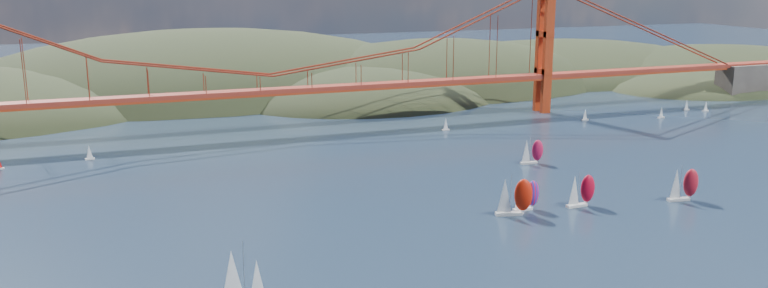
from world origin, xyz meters
TOP-DOWN VIEW (x-y plane):
  - headlands at (44.95, 278.29)m, footprint 725.00×225.00m
  - bridge at (-1.75, 180.00)m, footprint 552.00×12.00m
  - sloop_navy at (-39.42, 24.89)m, footprint 9.60×5.73m
  - racer_0 at (35.74, 58.79)m, footprint 9.60×5.58m
  - racer_1 at (56.02, 58.92)m, footprint 8.33×3.44m
  - racer_2 at (85.03, 53.64)m, footprint 8.77×4.16m
  - racer_3 at (67.66, 102.40)m, footprint 7.72×3.34m
  - racer_rwb at (40.92, 61.25)m, footprint 7.67×3.23m
  - distant_boat_3 at (-66.14, 157.77)m, footprint 3.00×2.00m
  - distant_boat_4 at (126.38, 156.67)m, footprint 3.00×2.00m
  - distant_boat_5 at (159.28, 149.35)m, footprint 3.00×2.00m
  - distant_boat_6 at (182.81, 160.68)m, footprint 3.00×2.00m
  - distant_boat_7 at (188.60, 155.22)m, footprint 3.00×2.00m
  - distant_boat_8 at (63.53, 158.68)m, footprint 3.00×2.00m

SIDE VIEW (x-z plane):
  - headlands at x=44.95m, z-range -60.46..35.54m
  - distant_boat_3 at x=-66.14m, z-range 0.06..4.76m
  - distant_boat_4 at x=126.38m, z-range 0.06..4.76m
  - distant_boat_5 at x=159.28m, z-range 0.06..4.76m
  - distant_boat_6 at x=182.81m, z-range 0.06..4.76m
  - distant_boat_7 at x=188.60m, z-range 0.06..4.76m
  - distant_boat_8 at x=63.53m, z-range 0.06..4.76m
  - racer_rwb at x=40.92m, z-range -0.24..8.50m
  - racer_3 at x=67.66m, z-range -0.24..8.52m
  - racer_1 at x=56.02m, z-range -0.26..9.28m
  - racer_2 at x=85.03m, z-range -0.27..9.62m
  - racer_0 at x=35.74m, z-range -0.30..10.47m
  - sloop_navy at x=-39.42m, z-range -0.85..13.74m
  - bridge at x=-1.75m, z-range 4.73..59.73m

